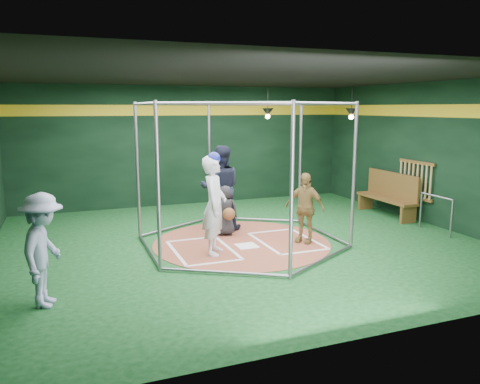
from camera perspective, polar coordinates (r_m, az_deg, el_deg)
name	(u,v)px	position (r m, az deg, el deg)	size (l,w,h in m)	color
room_shell	(242,162)	(9.80, 0.19, 3.68)	(10.10, 9.10, 3.53)	#0C3915
clay_disc	(242,243)	(10.14, 0.20, -6.19)	(3.80, 3.80, 0.01)	brown
home_plate	(247,246)	(9.87, 0.83, -6.58)	(0.43, 0.43, 0.01)	white
batter_box_left	(203,250)	(9.62, -4.59, -7.07)	(1.17, 1.77, 0.01)	white
batter_box_right	(286,241)	(10.29, 5.68, -5.94)	(1.17, 1.77, 0.01)	white
batting_cage	(242,174)	(9.82, 0.21, 2.20)	(4.05, 4.67, 3.00)	gray
bat_rack	(415,180)	(12.81, 20.57, 1.40)	(0.07, 1.25, 0.98)	brown
pendant_lamp_near	(268,112)	(13.90, 3.40, 9.68)	(0.34, 0.34, 0.90)	black
pendant_lamp_far	(351,113)	(13.37, 13.43, 9.40)	(0.34, 0.34, 0.90)	black
batter_figure	(214,204)	(9.16, -3.15, -1.49)	(0.74, 0.85, 2.02)	silver
visitor_leopard	(305,208)	(10.09, 7.89, -1.91)	(0.88, 0.37, 1.51)	tan
catcher_figure	(226,211)	(10.59, -1.77, -2.28)	(0.63, 0.64, 1.14)	black
umpire	(221,188)	(11.04, -2.38, 0.52)	(0.97, 0.76, 2.00)	black
bystander_blue	(43,250)	(7.39, -22.84, -6.56)	(1.09, 0.63, 1.69)	#98A7C9
dugout_bench	(389,194)	(13.17, 17.70, -0.19)	(0.47, 2.01, 1.17)	brown
steel_railing	(436,208)	(11.79, 22.78, -1.77)	(0.05, 1.02, 0.88)	gray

